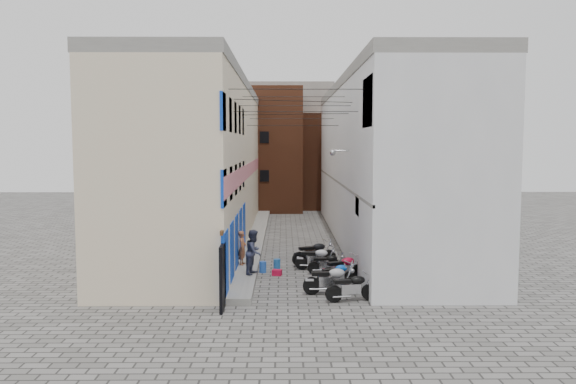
{
  "coord_description": "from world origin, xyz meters",
  "views": [
    {
      "loc": [
        -0.48,
        -18.7,
        5.53
      ],
      "look_at": [
        -0.27,
        10.41,
        3.0
      ],
      "focal_mm": 35.0,
      "sensor_mm": 36.0,
      "label": 1
    }
  ],
  "objects_px": {
    "person_b": "(254,252)",
    "motorcycle_d": "(343,267)",
    "motorcycle_c": "(337,274)",
    "water_jug_far": "(277,264)",
    "motorcycle_g": "(314,252)",
    "red_crate": "(277,273)",
    "water_jug_near": "(263,267)",
    "motorcycle_f": "(317,257)",
    "person_a": "(242,248)",
    "motorcycle_b": "(331,279)",
    "motorcycle_e": "(328,263)",
    "motorcycle_a": "(352,286)"
  },
  "relations": [
    {
      "from": "person_b",
      "to": "water_jug_far",
      "type": "height_order",
      "value": "person_b"
    },
    {
      "from": "motorcycle_d",
      "to": "motorcycle_b",
      "type": "bearing_deg",
      "value": -45.12
    },
    {
      "from": "person_a",
      "to": "motorcycle_b",
      "type": "bearing_deg",
      "value": -129.27
    },
    {
      "from": "motorcycle_e",
      "to": "motorcycle_g",
      "type": "distance_m",
      "value": 1.8
    },
    {
      "from": "water_jug_far",
      "to": "red_crate",
      "type": "relative_size",
      "value": 1.23
    },
    {
      "from": "motorcycle_a",
      "to": "red_crate",
      "type": "bearing_deg",
      "value": -155.44
    },
    {
      "from": "motorcycle_c",
      "to": "water_jug_far",
      "type": "distance_m",
      "value": 3.76
    },
    {
      "from": "motorcycle_e",
      "to": "motorcycle_g",
      "type": "height_order",
      "value": "motorcycle_g"
    },
    {
      "from": "motorcycle_d",
      "to": "motorcycle_e",
      "type": "relative_size",
      "value": 1.19
    },
    {
      "from": "motorcycle_d",
      "to": "red_crate",
      "type": "relative_size",
      "value": 5.22
    },
    {
      "from": "motorcycle_c",
      "to": "water_jug_near",
      "type": "xyz_separation_m",
      "value": [
        -2.95,
        2.42,
        -0.28
      ]
    },
    {
      "from": "motorcycle_f",
      "to": "person_b",
      "type": "distance_m",
      "value": 3.24
    },
    {
      "from": "red_crate",
      "to": "motorcycle_g",
      "type": "bearing_deg",
      "value": 49.56
    },
    {
      "from": "water_jug_near",
      "to": "water_jug_far",
      "type": "relative_size",
      "value": 1.0
    },
    {
      "from": "person_a",
      "to": "water_jug_near",
      "type": "relative_size",
      "value": 3.14
    },
    {
      "from": "motorcycle_b",
      "to": "water_jug_near",
      "type": "height_order",
      "value": "motorcycle_b"
    },
    {
      "from": "motorcycle_g",
      "to": "water_jug_far",
      "type": "xyz_separation_m",
      "value": [
        -1.69,
        -0.92,
        -0.37
      ]
    },
    {
      "from": "person_b",
      "to": "motorcycle_d",
      "type": "bearing_deg",
      "value": -76.33
    },
    {
      "from": "water_jug_far",
      "to": "motorcycle_d",
      "type": "bearing_deg",
      "value": -37.74
    },
    {
      "from": "motorcycle_f",
      "to": "motorcycle_d",
      "type": "bearing_deg",
      "value": 30.65
    },
    {
      "from": "motorcycle_f",
      "to": "person_b",
      "type": "relative_size",
      "value": 1.06
    },
    {
      "from": "motorcycle_a",
      "to": "water_jug_near",
      "type": "bearing_deg",
      "value": -153.35
    },
    {
      "from": "motorcycle_e",
      "to": "motorcycle_d",
      "type": "bearing_deg",
      "value": 21.11
    },
    {
      "from": "motorcycle_f",
      "to": "person_b",
      "type": "bearing_deg",
      "value": -50.47
    },
    {
      "from": "person_a",
      "to": "motorcycle_c",
      "type": "bearing_deg",
      "value": -117.18
    },
    {
      "from": "person_b",
      "to": "water_jug_near",
      "type": "distance_m",
      "value": 1.62
    },
    {
      "from": "motorcycle_f",
      "to": "person_a",
      "type": "distance_m",
      "value": 3.28
    },
    {
      "from": "motorcycle_a",
      "to": "motorcycle_g",
      "type": "relative_size",
      "value": 0.9
    },
    {
      "from": "motorcycle_d",
      "to": "motorcycle_c",
      "type": "bearing_deg",
      "value": -48.42
    },
    {
      "from": "motorcycle_b",
      "to": "motorcycle_a",
      "type": "bearing_deg",
      "value": 36.88
    },
    {
      "from": "motorcycle_b",
      "to": "water_jug_near",
      "type": "xyz_separation_m",
      "value": [
        -2.62,
        3.56,
        -0.36
      ]
    },
    {
      "from": "motorcycle_c",
      "to": "person_b",
      "type": "distance_m",
      "value": 3.51
    },
    {
      "from": "motorcycle_c",
      "to": "motorcycle_f",
      "type": "relative_size",
      "value": 0.92
    },
    {
      "from": "motorcycle_c",
      "to": "person_a",
      "type": "relative_size",
      "value": 1.19
    },
    {
      "from": "motorcycle_d",
      "to": "motorcycle_f",
      "type": "xyz_separation_m",
      "value": [
        -0.95,
        2.05,
        -0.03
      ]
    },
    {
      "from": "motorcycle_b",
      "to": "motorcycle_c",
      "type": "xyz_separation_m",
      "value": [
        0.33,
        1.14,
        -0.08
      ]
    },
    {
      "from": "motorcycle_c",
      "to": "motorcycle_e",
      "type": "xyz_separation_m",
      "value": [
        -0.2,
        2.1,
        -0.02
      ]
    },
    {
      "from": "motorcycle_a",
      "to": "motorcycle_e",
      "type": "xyz_separation_m",
      "value": [
        -0.54,
        4.14,
        -0.06
      ]
    },
    {
      "from": "motorcycle_e",
      "to": "person_a",
      "type": "relative_size",
      "value": 1.15
    },
    {
      "from": "water_jug_far",
      "to": "red_crate",
      "type": "distance_m",
      "value": 1.05
    },
    {
      "from": "motorcycle_c",
      "to": "red_crate",
      "type": "bearing_deg",
      "value": -152.04
    },
    {
      "from": "person_a",
      "to": "red_crate",
      "type": "relative_size",
      "value": 3.84
    },
    {
      "from": "motorcycle_b",
      "to": "water_jug_near",
      "type": "distance_m",
      "value": 4.44
    },
    {
      "from": "motorcycle_c",
      "to": "motorcycle_f",
      "type": "xyz_separation_m",
      "value": [
        -0.61,
        2.88,
        0.04
      ]
    },
    {
      "from": "motorcycle_e",
      "to": "motorcycle_f",
      "type": "relative_size",
      "value": 0.89
    },
    {
      "from": "water_jug_near",
      "to": "red_crate",
      "type": "height_order",
      "value": "water_jug_near"
    },
    {
      "from": "motorcycle_g",
      "to": "person_a",
      "type": "distance_m",
      "value": 3.36
    },
    {
      "from": "motorcycle_g",
      "to": "red_crate",
      "type": "relative_size",
      "value": 5.46
    },
    {
      "from": "motorcycle_g",
      "to": "person_a",
      "type": "relative_size",
      "value": 1.42
    },
    {
      "from": "motorcycle_g",
      "to": "red_crate",
      "type": "bearing_deg",
      "value": -60.17
    }
  ]
}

